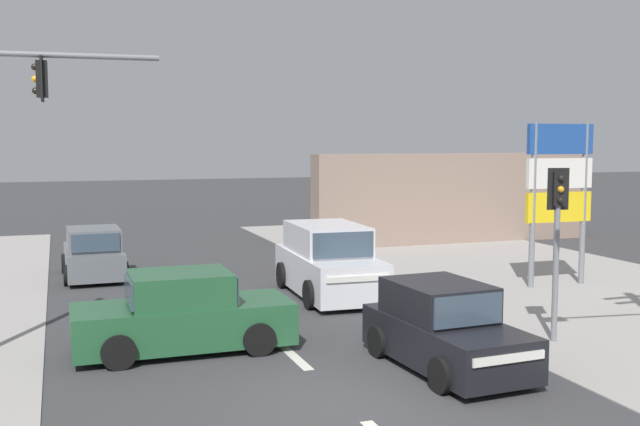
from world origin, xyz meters
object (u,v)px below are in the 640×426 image
at_px(hatchback_receding_far, 94,255).
at_px(shopping_plaza_sign, 559,181).
at_px(sedan_oncoming_mid, 183,315).
at_px(suv_crossing_left, 328,262).
at_px(pedestal_signal_right_kerb, 557,225).
at_px(hatchback_kerbside_parked, 444,329).

bearing_deg(hatchback_receding_far, shopping_plaza_sign, -24.90).
distance_m(sedan_oncoming_mid, suv_crossing_left, 6.03).
bearing_deg(hatchback_receding_far, pedestal_signal_right_kerb, -51.46).
height_order(sedan_oncoming_mid, hatchback_kerbside_parked, sedan_oncoming_mid).
bearing_deg(hatchback_receding_far, sedan_oncoming_mid, -81.76).
distance_m(hatchback_receding_far, suv_crossing_left, 7.48).
bearing_deg(hatchback_receding_far, hatchback_kerbside_parked, -64.08).
height_order(shopping_plaza_sign, hatchback_receding_far, shopping_plaza_sign).
relative_size(hatchback_receding_far, hatchback_kerbside_parked, 0.98).
bearing_deg(shopping_plaza_sign, hatchback_kerbside_parked, -139.66).
bearing_deg(suv_crossing_left, shopping_plaza_sign, -8.32).
bearing_deg(pedestal_signal_right_kerb, hatchback_kerbside_parked, -165.68).
height_order(sedan_oncoming_mid, hatchback_receding_far, sedan_oncoming_mid).
height_order(shopping_plaza_sign, suv_crossing_left, shopping_plaza_sign).
xyz_separation_m(hatchback_receding_far, suv_crossing_left, (5.77, -4.75, 0.18)).
bearing_deg(hatchback_kerbside_parked, hatchback_receding_far, 115.92).
bearing_deg(hatchback_receding_far, suv_crossing_left, -39.49).
bearing_deg(pedestal_signal_right_kerb, hatchback_receding_far, 128.54).
bearing_deg(shopping_plaza_sign, suv_crossing_left, 171.68).
distance_m(suv_crossing_left, hatchback_kerbside_parked, 6.68).
height_order(shopping_plaza_sign, sedan_oncoming_mid, shopping_plaza_sign).
distance_m(shopping_plaza_sign, hatchback_kerbside_parked, 9.13).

